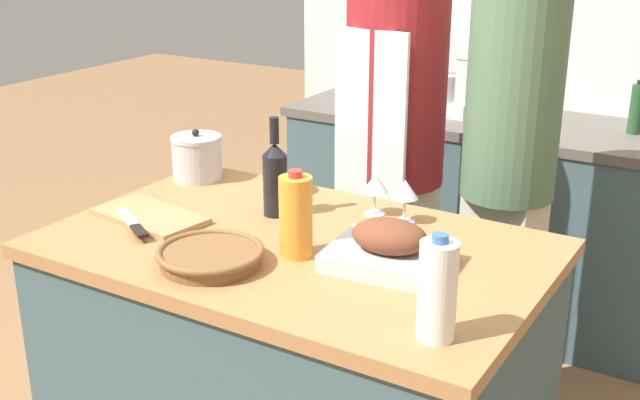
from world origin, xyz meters
TOP-DOWN VIEW (x-y plane):
  - kitchen_island at (0.00, 0.00)m, footprint 1.32×0.84m
  - back_counter at (0.00, 1.56)m, footprint 1.79×0.60m
  - back_wall at (0.00, 1.91)m, footprint 2.29×0.10m
  - roasting_pan at (0.28, -0.01)m, footprint 0.32×0.26m
  - wicker_basket at (-0.10, -0.23)m, footprint 0.27×0.27m
  - cutting_board at (-0.45, -0.08)m, footprint 0.36×0.22m
  - stock_pot at (-0.57, 0.28)m, footprint 0.17×0.17m
  - mixing_bowl at (-0.24, 0.33)m, footprint 0.13×0.13m
  - juice_jug at (0.05, -0.07)m, footprint 0.09×0.09m
  - milk_jug at (0.52, -0.28)m, footprint 0.08×0.08m
  - wine_bottle_green at (-0.16, 0.14)m, footprint 0.07×0.07m
  - wine_glass_left at (0.08, 0.29)m, footprint 0.08×0.08m
  - wine_glass_right at (0.19, 0.28)m, footprint 0.08×0.08m
  - knife_chef at (-0.43, -0.16)m, footprint 0.21×0.15m
  - stand_mixer at (-0.19, 1.51)m, footprint 0.18×0.14m
  - condiment_bottle_tall at (-0.41, 1.50)m, footprint 0.06×0.06m
  - condiment_bottle_short at (0.55, 1.61)m, footprint 0.05×0.05m
  - person_cook_aproned at (-0.13, 0.85)m, footprint 0.36×0.36m
  - person_cook_guest at (0.31, 0.80)m, footprint 0.30×0.30m

SIDE VIEW (x-z plane):
  - kitchen_island at x=0.00m, z-range 0.00..0.89m
  - back_counter at x=0.00m, z-range 0.00..0.90m
  - cutting_board at x=-0.45m, z-range 0.89..0.91m
  - knife_chef at x=-0.43m, z-range 0.91..0.92m
  - person_cook_aproned at x=-0.13m, z-range 0.09..1.74m
  - mixing_bowl at x=-0.24m, z-range 0.89..0.94m
  - wicker_basket at x=-0.10m, z-range 0.89..0.94m
  - roasting_pan at x=0.28m, z-range 0.88..1.00m
  - condiment_bottle_tall at x=-0.41m, z-range 0.89..1.03m
  - stock_pot at x=-0.57m, z-range 0.88..1.05m
  - person_cook_guest at x=0.31m, z-range 0.11..1.85m
  - wine_glass_left at x=0.08m, z-range 0.92..1.04m
  - wine_glass_right at x=0.19m, z-range 0.92..1.05m
  - condiment_bottle_short at x=0.55m, z-range 0.89..1.10m
  - juice_jug at x=0.05m, z-range 0.88..1.11m
  - milk_jug at x=0.52m, z-range 0.88..1.12m
  - wine_bottle_green at x=-0.16m, z-range 0.86..1.15m
  - stand_mixer at x=-0.19m, z-range 0.86..1.21m
  - back_wall at x=0.00m, z-range 0.00..2.55m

